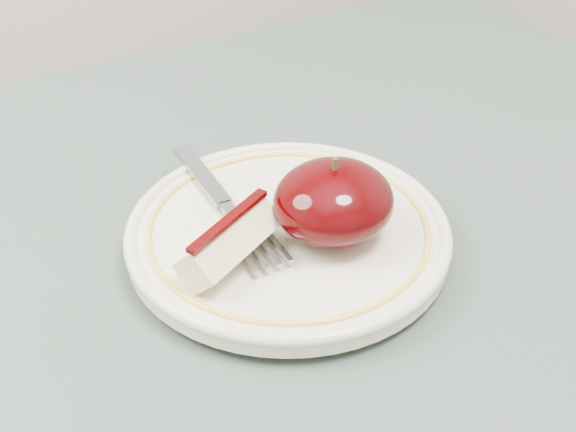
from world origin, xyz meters
TOP-DOWN VIEW (x-y plane):
  - plate at (0.03, 0.10)m, footprint 0.22×0.22m
  - apple_half at (0.05, 0.09)m, footprint 0.08×0.08m
  - apple_wedge at (-0.02, 0.09)m, footprint 0.08×0.06m
  - fork at (0.00, 0.14)m, footprint 0.03×0.16m

SIDE VIEW (x-z plane):
  - plate at x=0.03m, z-range 0.75..0.77m
  - fork at x=0.00m, z-range 0.77..0.78m
  - apple_wedge at x=-0.02m, z-range 0.77..0.80m
  - apple_half at x=0.05m, z-range 0.76..0.82m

